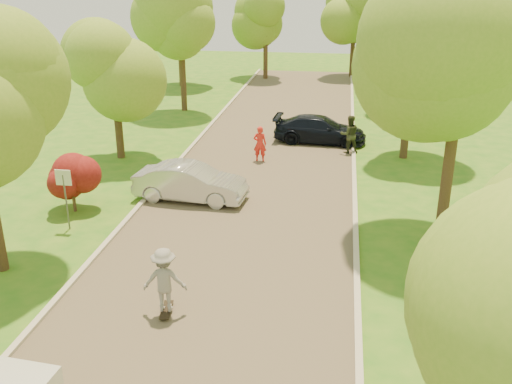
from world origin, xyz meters
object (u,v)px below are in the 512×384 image
Objects in this scene: longboard at (166,310)px; skateboarder at (164,280)px; silver_sedan at (190,182)px; person_olive at (349,134)px; street_sign at (64,187)px; person_striped at (260,144)px; dark_sedan at (320,129)px.

longboard is 0.90m from skateboarder.
longboard is (1.38, -7.80, -0.62)m from silver_sedan.
person_olive reaches higher than silver_sedan.
person_olive is (9.60, 10.38, -0.63)m from street_sign.
street_sign reaches higher than silver_sedan.
skateboarder is at bearing -164.89° from silver_sedan.
longboard is at bearing 126.96° from skateboarder.
street_sign is 6.83m from longboard.
street_sign is at bearing 32.80° from person_olive.
silver_sedan is 9.38m from person_olive.
skateboarder reaches higher than person_olive.
person_olive is at bearing -153.69° from person_striped.
dark_sedan is at bearing -109.06° from skateboarder.
silver_sedan is at bearing 42.93° from street_sign.
street_sign is at bearing 57.87° from person_striped.
silver_sedan is at bearing 34.98° from person_olive.
skateboarder reaches higher than dark_sedan.
dark_sedan is at bearing -109.06° from longboard.
silver_sedan is 7.92m from skateboarder.
person_striped is (0.60, 12.96, -0.15)m from skateboarder.
longboard is 13.00m from person_striped.
dark_sedan reaches higher than longboard.
silver_sedan is at bearing 155.62° from dark_sedan.
street_sign is 0.50× the size of silver_sedan.
skateboarder reaches higher than longboard.
longboard is (4.88, -4.54, -1.47)m from street_sign.
silver_sedan is (3.50, 3.26, -0.85)m from street_sign.
skateboarder is (-3.22, -16.54, 0.31)m from dark_sedan.
street_sign reaches higher than person_olive.
person_striped reaches higher than longboard.
longboard is at bearing 172.36° from dark_sedan.
person_striped is at bearing -100.68° from skateboarder.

